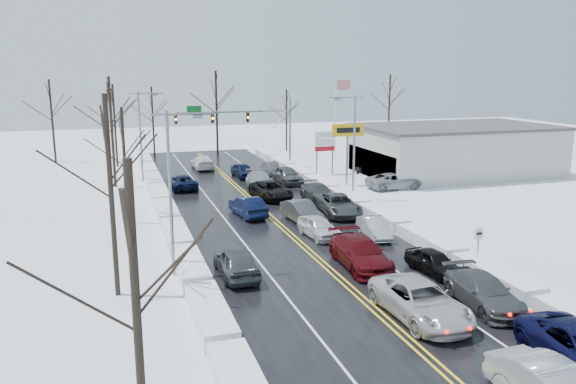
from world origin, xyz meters
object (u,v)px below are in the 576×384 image
object	(u,v)px
traffic_signal_mast	(247,121)
oncoming_car_0	(248,216)
dealership_building	(455,150)
tires_plus_sign	(348,134)
flagpole	(337,113)

from	to	relation	value
traffic_signal_mast	oncoming_car_0	bearing A→B (deg)	-103.66
dealership_building	tires_plus_sign	bearing A→B (deg)	-171.53
flagpole	oncoming_car_0	bearing A→B (deg)	-126.33
traffic_signal_mast	flagpole	distance (m)	11.90
traffic_signal_mast	dealership_building	xyz separation A→B (m)	(20.53, -9.99, -2.82)
flagpole	traffic_signal_mast	bearing A→B (deg)	-170.27
flagpole	dealership_building	xyz separation A→B (m)	(8.80, -12.00, -3.27)
dealership_building	oncoming_car_0	world-z (taller)	dealership_building
tires_plus_sign	oncoming_car_0	world-z (taller)	tires_plus_sign
flagpole	dealership_building	world-z (taller)	flagpole
traffic_signal_mast	dealership_building	bearing A→B (deg)	-25.95
traffic_signal_mast	tires_plus_sign	bearing A→B (deg)	-59.54
traffic_signal_mast	dealership_building	world-z (taller)	traffic_signal_mast
traffic_signal_mast	flagpole	xyz separation A→B (m)	(11.72, 2.01, 0.45)
dealership_building	oncoming_car_0	bearing A→B (deg)	-157.07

